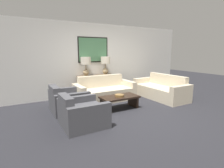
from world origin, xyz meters
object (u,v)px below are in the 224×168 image
Objects in this scene: table_lamp_right at (105,63)px; couch_by_side at (161,90)px; couch_by_back_wall at (105,92)px; armchair_near_back_wall at (68,101)px; console_table at (96,86)px; coffee_table at (120,100)px; armchair_near_camera at (82,114)px; decorative_bowl at (119,96)px; table_lamp_left at (86,64)px.

couch_by_side is (1.51, -1.38, -0.93)m from table_lamp_right.
couch_by_back_wall is at bearing 159.59° from couch_by_side.
couch_by_back_wall is 2.12× the size of armchair_near_back_wall.
armchair_near_back_wall is (-1.39, -1.13, -0.12)m from console_table.
coffee_table is 1.46m from armchair_near_back_wall.
armchair_near_camera is at bearing -131.07° from couch_by_back_wall.
table_lamp_right is 2.55× the size of decorative_bowl.
table_lamp_right is (0.78, 0.00, 0.00)m from table_lamp_left.
couch_by_side reaches higher than coffee_table.
console_table is 2.66m from armchair_near_camera.
armchair_near_back_wall is 1.00× the size of armchair_near_camera.
couch_by_back_wall is (0.39, -0.67, -0.93)m from table_lamp_left.
coffee_table is at bearing -104.23° from table_lamp_right.
armchair_near_back_wall is (-3.28, 0.25, -0.01)m from couch_by_side.
couch_by_side is 2.12× the size of armchair_near_back_wall.
armchair_near_back_wall is at bearing -147.62° from table_lamp_right.
couch_by_side is at bearing -20.41° from couch_by_back_wall.
couch_by_back_wall is (0.00, -0.67, -0.11)m from console_table.
couch_by_side is 7.67× the size of decorative_bowl.
table_lamp_right is at bearing 75.25° from decorative_bowl.
table_lamp_left is at bearing 148.97° from couch_by_side.
table_lamp_right is at bearing 0.00° from table_lamp_left.
table_lamp_left reaches higher than couch_by_back_wall.
armchair_near_camera is (-1.39, -2.26, -0.12)m from console_table.
armchair_near_back_wall is 1.13m from armchair_near_camera.
table_lamp_left is 2.64m from armchair_near_camera.
console_table is at bearing 90.00° from couch_by_back_wall.
table_lamp_right reaches higher than couch_by_back_wall.
couch_by_back_wall is 1.00× the size of couch_by_side.
decorative_bowl is at bearing -128.53° from coffee_table.
console_table is 5.21× the size of decorative_bowl.
couch_by_back_wall is (-0.39, -0.67, -0.93)m from table_lamp_right.
decorative_bowl is at bearing -24.34° from armchair_near_back_wall.
armchair_near_camera reaches higher than decorative_bowl.
couch_by_back_wall is at bearing 18.21° from armchair_near_back_wall.
couch_by_side reaches higher than decorative_bowl.
armchair_near_camera is at bearing -157.91° from decorative_bowl.
decorative_bowl is at bearing -93.46° from couch_by_back_wall.
decorative_bowl is 0.28× the size of armchair_near_back_wall.
couch_by_side is 1.96m from coffee_table.
armchair_near_camera is at bearing -113.78° from table_lamp_left.
table_lamp_left and table_lamp_right have the same top height.
console_table is 0.68× the size of couch_by_back_wall.
coffee_table is 1.46m from armchair_near_camera.
couch_by_back_wall reaches higher than coffee_table.
decorative_bowl is at bearing -92.12° from console_table.
table_lamp_left is 0.61× the size of coffee_table.
table_lamp_left is at bearing 120.21° from couch_by_back_wall.
console_table is 1.73m from decorative_bowl.
table_lamp_right is at bearing 137.60° from couch_by_side.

